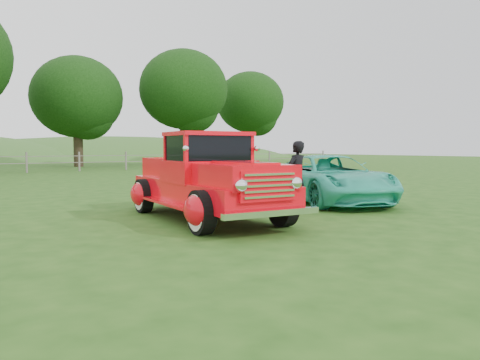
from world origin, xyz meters
TOP-DOWN VIEW (x-y plane):
  - ground at (0.00, 0.00)m, footprint 140.00×140.00m
  - fence_line at (0.00, 22.00)m, footprint 48.00×0.12m
  - tree_near_east at (5.00, 29.00)m, footprint 6.80×6.80m
  - tree_mid_east at (13.00, 27.00)m, footprint 7.20×7.20m
  - tree_far_east at (22.00, 30.00)m, footprint 6.60×6.60m
  - red_pickup at (-0.57, 1.00)m, footprint 2.59×5.13m
  - teal_sedan at (3.61, 1.60)m, footprint 3.55×5.02m
  - man at (1.88, 1.01)m, footprint 0.65×0.49m

SIDE VIEW (x-z plane):
  - ground at x=0.00m, z-range 0.00..0.00m
  - fence_line at x=0.00m, z-range 0.00..1.20m
  - teal_sedan at x=3.61m, z-range 0.00..1.27m
  - red_pickup at x=-0.57m, z-range -0.09..1.69m
  - man at x=1.88m, z-range 0.00..1.62m
  - tree_near_east at x=5.00m, z-range 1.08..9.41m
  - tree_far_east at x=22.00m, z-range 1.43..10.29m
  - tree_mid_east at x=13.00m, z-range 1.45..10.89m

